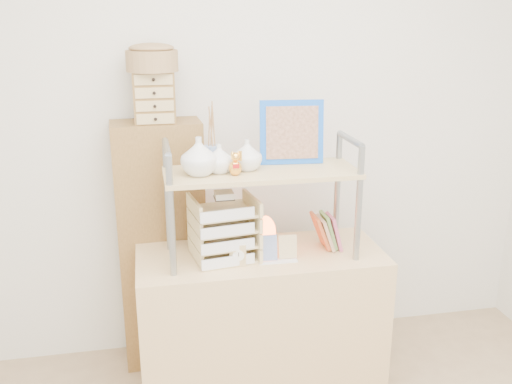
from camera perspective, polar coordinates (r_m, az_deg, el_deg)
room_shell at (r=1.78m, az=5.98°, el=11.65°), size 3.42×3.41×2.61m
desk at (r=2.96m, az=0.48°, el=-12.86°), size 1.20×0.50×0.75m
cabinet at (r=3.11m, az=-9.38°, el=-5.36°), size 0.46×0.26×1.35m
hutch at (r=2.64m, az=-0.74°, el=2.47°), size 0.90×0.34×0.73m
letter_tray at (r=2.69m, az=-3.17°, el=-4.05°), size 0.31×0.30×0.34m
salt_lamp at (r=2.81m, az=0.94°, el=-4.05°), size 0.11×0.11×0.17m
desk_clock at (r=2.65m, az=-1.82°, el=-6.31°), size 0.08×0.05×0.11m
postcard_stand at (r=2.70m, az=2.17°, el=-6.20°), size 0.19×0.06×0.13m
drawer_chest at (r=2.87m, az=-10.16°, el=9.31°), size 0.20×0.16×0.25m
woven_basket at (r=2.86m, az=-10.36°, el=12.79°), size 0.25×0.25×0.10m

